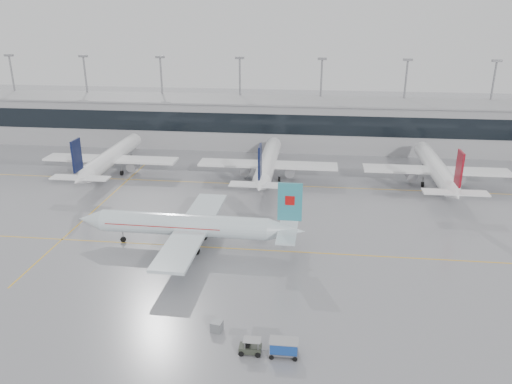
# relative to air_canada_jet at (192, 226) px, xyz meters

# --- Properties ---
(ground) EXTENTS (320.00, 320.00, 0.00)m
(ground) POSITION_rel_air_canada_jet_xyz_m (8.50, -0.00, -3.54)
(ground) COLOR gray
(ground) RESTS_ON ground
(taxi_line_main) EXTENTS (120.00, 0.25, 0.01)m
(taxi_line_main) POSITION_rel_air_canada_jet_xyz_m (8.50, -0.00, -3.53)
(taxi_line_main) COLOR gold
(taxi_line_main) RESTS_ON ground
(taxi_line_north) EXTENTS (120.00, 0.25, 0.01)m
(taxi_line_north) POSITION_rel_air_canada_jet_xyz_m (8.50, 30.00, -3.53)
(taxi_line_north) COLOR gold
(taxi_line_north) RESTS_ON ground
(taxi_line_cross) EXTENTS (0.25, 60.00, 0.01)m
(taxi_line_cross) POSITION_rel_air_canada_jet_xyz_m (-21.50, 15.00, -3.53)
(taxi_line_cross) COLOR gold
(taxi_line_cross) RESTS_ON ground
(terminal) EXTENTS (180.00, 15.00, 12.00)m
(terminal) POSITION_rel_air_canada_jet_xyz_m (8.50, 62.00, 2.46)
(terminal) COLOR gray
(terminal) RESTS_ON ground
(terminal_glass) EXTENTS (180.00, 0.20, 5.00)m
(terminal_glass) POSITION_rel_air_canada_jet_xyz_m (8.50, 54.45, 3.96)
(terminal_glass) COLOR black
(terminal_glass) RESTS_ON ground
(terminal_roof) EXTENTS (182.00, 16.00, 0.40)m
(terminal_roof) POSITION_rel_air_canada_jet_xyz_m (8.50, 62.00, 8.66)
(terminal_roof) COLOR gray
(terminal_roof) RESTS_ON ground
(light_masts) EXTENTS (156.40, 1.00, 22.60)m
(light_masts) POSITION_rel_air_canada_jet_xyz_m (8.50, 68.00, 9.81)
(light_masts) COLOR gray
(light_masts) RESTS_ON ground
(air_canada_jet) EXTENTS (35.76, 28.37, 11.18)m
(air_canada_jet) POSITION_rel_air_canada_jet_xyz_m (0.00, 0.00, 0.00)
(air_canada_jet) COLOR silver
(air_canada_jet) RESTS_ON ground
(parked_jet_b) EXTENTS (29.64, 36.96, 11.72)m
(parked_jet_b) POSITION_rel_air_canada_jet_xyz_m (-26.50, 33.69, 0.18)
(parked_jet_b) COLOR white
(parked_jet_b) RESTS_ON ground
(parked_jet_c) EXTENTS (29.64, 36.96, 11.72)m
(parked_jet_c) POSITION_rel_air_canada_jet_xyz_m (8.50, 33.69, 0.18)
(parked_jet_c) COLOR white
(parked_jet_c) RESTS_ON ground
(parked_jet_d) EXTENTS (29.64, 36.96, 11.72)m
(parked_jet_d) POSITION_rel_air_canada_jet_xyz_m (43.50, 33.69, 0.18)
(parked_jet_d) COLOR white
(parked_jet_d) RESTS_ON ground
(baggage_tug) EXTENTS (3.59, 1.50, 1.74)m
(baggage_tug) POSITION_rel_air_canada_jet_xyz_m (12.15, -24.31, -2.92)
(baggage_tug) COLOR #2E3329
(baggage_tug) RESTS_ON ground
(baggage_cart) EXTENTS (3.11, 1.74, 1.92)m
(baggage_cart) POSITION_rel_air_canada_jet_xyz_m (15.75, -24.31, -2.41)
(baggage_cart) COLOR gray
(baggage_cart) RESTS_ON ground
(gse_unit) EXTENTS (1.45, 1.38, 1.25)m
(gse_unit) POSITION_rel_air_canada_jet_xyz_m (7.83, -20.93, -2.91)
(gse_unit) COLOR slate
(gse_unit) RESTS_ON ground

